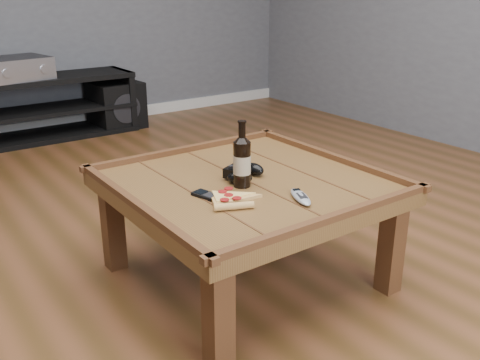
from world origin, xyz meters
TOP-DOWN VIEW (x-y plane):
  - ground at (0.00, 0.00)m, footprint 6.00×6.00m
  - baseboard at (0.00, 2.99)m, footprint 5.00×0.02m
  - coffee_table at (0.00, 0.00)m, footprint 1.03×1.03m
  - media_console at (0.00, 2.75)m, footprint 1.40×0.45m
  - beer_bottle at (-0.05, -0.04)m, footprint 0.07×0.07m
  - game_controller at (0.00, 0.03)m, footprint 0.20×0.18m
  - pizza_slice at (-0.18, -0.14)m, footprint 0.25×0.30m
  - smartphone at (-0.23, -0.05)m, footprint 0.08×0.11m
  - remote_control at (0.04, -0.28)m, footprint 0.11×0.17m
  - av_receiver at (-0.20, 2.74)m, footprint 0.54×0.47m
  - subwoofer at (0.60, 2.74)m, footprint 0.42×0.42m

SIDE VIEW (x-z plane):
  - ground at x=0.00m, z-range 0.00..0.00m
  - baseboard at x=0.00m, z-range 0.00..0.10m
  - subwoofer at x=0.60m, z-range 0.00..0.40m
  - media_console at x=0.00m, z-range 0.00..0.50m
  - coffee_table at x=0.00m, z-range 0.15..0.63m
  - smartphone at x=-0.23m, z-range 0.45..0.46m
  - pizza_slice at x=-0.18m, z-range 0.45..0.47m
  - remote_control at x=0.04m, z-range 0.45..0.47m
  - game_controller at x=0.00m, z-range 0.45..0.51m
  - beer_bottle at x=-0.05m, z-range 0.42..0.69m
  - av_receiver at x=-0.20m, z-range 0.50..0.67m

